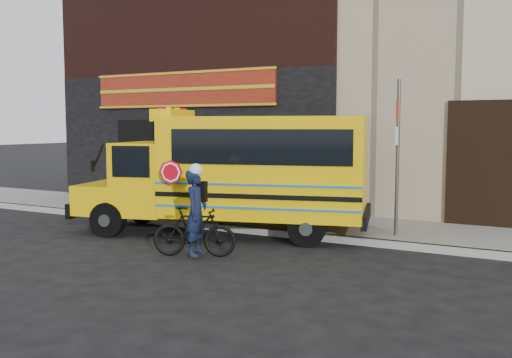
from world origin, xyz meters
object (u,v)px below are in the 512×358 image
Objects in this scene: sign_pole at (397,154)px; cyclist at (196,215)px; school_bus at (238,170)px; bicycle at (194,232)px.

sign_pole is 2.13× the size of cyclist.
school_bus is at bearing -165.12° from sign_pole.
cyclist is (0.08, -0.05, 0.34)m from bicycle.
sign_pole reaches higher than bicycle.
sign_pole is at bearing -65.86° from bicycle.
bicycle is at bearing -80.43° from school_bus.
sign_pole is 4.72m from bicycle.
sign_pole reaches higher than school_bus.
bicycle is at bearing 44.78° from cyclist.
school_bus is 4.33× the size of cyclist.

